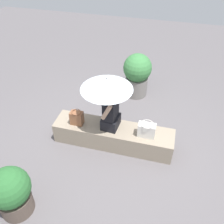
% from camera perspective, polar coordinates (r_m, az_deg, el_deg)
% --- Properties ---
extents(ground_plane, '(14.00, 14.00, 0.00)m').
position_cam_1_polar(ground_plane, '(4.67, 0.28, -7.27)').
color(ground_plane, '#605B5E').
extents(stone_bench, '(2.19, 0.50, 0.40)m').
position_cam_1_polar(stone_bench, '(4.53, 0.28, -5.54)').
color(stone_bench, gray).
rests_on(stone_bench, ground).
extents(person_seated, '(0.31, 0.48, 0.90)m').
position_cam_1_polar(person_seated, '(4.16, -0.31, 0.59)').
color(person_seated, black).
rests_on(person_seated, stone_bench).
extents(parasol, '(0.86, 0.86, 1.02)m').
position_cam_1_polar(parasol, '(3.90, -1.27, 6.63)').
color(parasol, '#B7B7BC').
rests_on(parasol, stone_bench).
extents(handbag_black, '(0.30, 0.22, 0.28)m').
position_cam_1_polar(handbag_black, '(4.19, 8.09, -4.19)').
color(handbag_black, silver).
rests_on(handbag_black, stone_bench).
extents(tote_bag_canvas, '(0.23, 0.17, 0.28)m').
position_cam_1_polar(tote_bag_canvas, '(4.43, -8.25, -1.35)').
color(tote_bag_canvas, brown).
rests_on(tote_bag_canvas, stone_bench).
extents(planter_near, '(0.58, 0.58, 0.83)m').
position_cam_1_polar(planter_near, '(3.78, -22.53, -16.86)').
color(planter_near, brown).
rests_on(planter_near, ground).
extents(planter_far, '(0.64, 0.64, 1.02)m').
position_cam_1_polar(planter_far, '(5.63, 5.89, 8.93)').
color(planter_far, gray).
rests_on(planter_far, ground).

